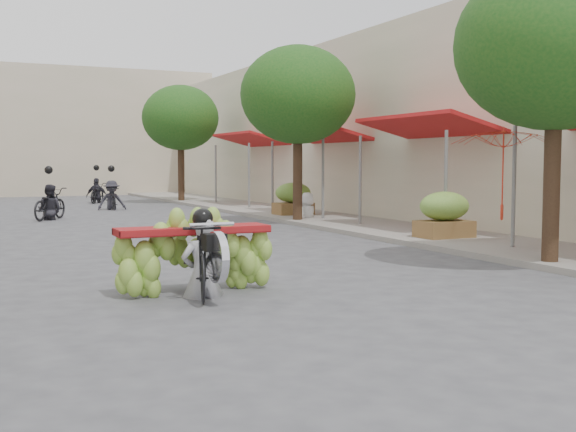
{
  "coord_description": "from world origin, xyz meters",
  "views": [
    {
      "loc": [
        -3.88,
        -5.26,
        1.82
      ],
      "look_at": [
        0.19,
        3.48,
        1.1
      ],
      "focal_mm": 45.0,
      "sensor_mm": 36.0,
      "label": 1
    }
  ],
  "objects": [
    {
      "name": "ground",
      "position": [
        0.0,
        0.0,
        0.0
      ],
      "size": [
        120.0,
        120.0,
        0.0
      ],
      "primitive_type": "plane",
      "color": "#525256",
      "rests_on": "ground"
    },
    {
      "name": "sidewalk_right",
      "position": [
        7.0,
        15.0,
        0.06
      ],
      "size": [
        4.0,
        60.0,
        0.12
      ],
      "primitive_type": "cube",
      "color": "gray",
      "rests_on": "ground"
    },
    {
      "name": "shophouse_row_right",
      "position": [
        11.99,
        14.0,
        3.0
      ],
      "size": [
        9.77,
        40.0,
        6.0
      ],
      "color": "beige",
      "rests_on": "ground"
    },
    {
      "name": "far_building",
      "position": [
        0.0,
        38.0,
        3.5
      ],
      "size": [
        20.0,
        6.0,
        7.0
      ],
      "primitive_type": "cube",
      "color": "beige",
      "rests_on": "ground"
    },
    {
      "name": "street_tree_near",
      "position": [
        5.4,
        4.0,
        3.78
      ],
      "size": [
        3.4,
        3.4,
        5.25
      ],
      "color": "#3A2719",
      "rests_on": "ground"
    },
    {
      "name": "street_tree_mid",
      "position": [
        5.4,
        14.0,
        3.78
      ],
      "size": [
        3.4,
        3.4,
        5.25
      ],
      "color": "#3A2719",
      "rests_on": "ground"
    },
    {
      "name": "street_tree_far",
      "position": [
        5.4,
        26.0,
        3.78
      ],
      "size": [
        3.4,
        3.4,
        5.25
      ],
      "color": "#3A2719",
      "rests_on": "ground"
    },
    {
      "name": "produce_crate_mid",
      "position": [
        6.2,
        8.0,
        0.71
      ],
      "size": [
        1.2,
        0.88,
        1.16
      ],
      "color": "brown",
      "rests_on": "ground"
    },
    {
      "name": "produce_crate_far",
      "position": [
        6.2,
        16.0,
        0.71
      ],
      "size": [
        1.2,
        0.88,
        1.16
      ],
      "color": "brown",
      "rests_on": "ground"
    },
    {
      "name": "banana_motorbike",
      "position": [
        -0.87,
        4.12,
        0.68
      ],
      "size": [
        2.2,
        1.9,
        2.01
      ],
      "color": "black",
      "rests_on": "ground"
    },
    {
      "name": "market_umbrella",
      "position": [
        6.14,
        6.02,
        2.55
      ],
      "size": [
        2.67,
        2.67,
        1.89
      ],
      "rotation": [
        0.0,
        0.0,
        -0.35
      ],
      "color": "red",
      "rests_on": "ground"
    },
    {
      "name": "pedestrian",
      "position": [
        6.07,
        14.66,
        0.89
      ],
      "size": [
        0.89,
        0.8,
        1.55
      ],
      "rotation": [
        0.0,
        0.0,
        3.73
      ],
      "color": "white",
      "rests_on": "ground"
    },
    {
      "name": "bg_motorbike_a",
      "position": [
        -1.12,
        18.54,
        0.72
      ],
      "size": [
        1.56,
        1.86,
        1.95
      ],
      "color": "black",
      "rests_on": "ground"
    },
    {
      "name": "bg_motorbike_b",
      "position": [
        1.63,
        22.6,
        0.88
      ],
      "size": [
        1.06,
        1.52,
        1.95
      ],
      "color": "black",
      "rests_on": "ground"
    },
    {
      "name": "bg_motorbike_c",
      "position": [
        1.94,
        27.48,
        0.8
      ],
      "size": [
        1.26,
        1.67,
        1.95
      ],
      "color": "black",
      "rests_on": "ground"
    }
  ]
}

